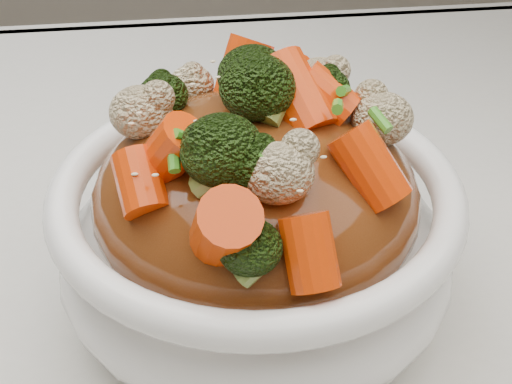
{
  "coord_description": "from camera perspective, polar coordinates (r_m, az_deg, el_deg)",
  "views": [
    {
      "loc": [
        0.0,
        -0.33,
        1.05
      ],
      "look_at": [
        0.04,
        -0.03,
        0.83
      ],
      "focal_mm": 50.0,
      "sensor_mm": 36.0,
      "label": 1
    }
  ],
  "objects": [
    {
      "name": "carrots",
      "position": [
        0.35,
        0.0,
        8.08
      ],
      "size": [
        0.21,
        0.21,
        0.05
      ],
      "primitive_type": null,
      "rotation": [
        0.0,
        0.0,
        -0.2
      ],
      "color": "#ED4007",
      "rests_on": "sauce_base"
    },
    {
      "name": "tablecloth",
      "position": [
        0.46,
        -5.79,
        -8.27
      ],
      "size": [
        1.2,
        0.8,
        0.04
      ],
      "primitive_type": "cube",
      "color": "silver",
      "rests_on": "dining_table"
    },
    {
      "name": "sesame_seeds",
      "position": [
        0.35,
        -0.0,
        8.23
      ],
      "size": [
        0.19,
        0.19,
        0.01
      ],
      "primitive_type": null,
      "rotation": [
        0.0,
        0.0,
        -0.2
      ],
      "color": "beige",
      "rests_on": "sauce_base"
    },
    {
      "name": "scallions",
      "position": [
        0.35,
        -0.0,
        8.23
      ],
      "size": [
        0.15,
        0.15,
        0.02
      ],
      "primitive_type": null,
      "rotation": [
        0.0,
        0.0,
        -0.2
      ],
      "color": "#409622",
      "rests_on": "sauce_base"
    },
    {
      "name": "bowl",
      "position": [
        0.4,
        -0.0,
        -3.84
      ],
      "size": [
        0.26,
        0.26,
        0.09
      ],
      "primitive_type": null,
      "rotation": [
        0.0,
        0.0,
        -0.2
      ],
      "color": "white",
      "rests_on": "tablecloth"
    },
    {
      "name": "cauliflower",
      "position": [
        0.35,
        0.0,
        7.64
      ],
      "size": [
        0.21,
        0.21,
        0.04
      ],
      "primitive_type": null,
      "rotation": [
        0.0,
        0.0,
        -0.2
      ],
      "color": "beige",
      "rests_on": "sauce_base"
    },
    {
      "name": "sauce_base",
      "position": [
        0.38,
        0.0,
        -0.37
      ],
      "size": [
        0.21,
        0.21,
        0.1
      ],
      "primitive_type": "ellipsoid",
      "rotation": [
        0.0,
        0.0,
        -0.2
      ],
      "color": "#5E2C10",
      "rests_on": "bowl"
    },
    {
      "name": "broccoli",
      "position": [
        0.35,
        0.0,
        7.93
      ],
      "size": [
        0.21,
        0.21,
        0.04
      ],
      "primitive_type": null,
      "rotation": [
        0.0,
        0.0,
        -0.2
      ],
      "color": "black",
      "rests_on": "sauce_base"
    }
  ]
}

